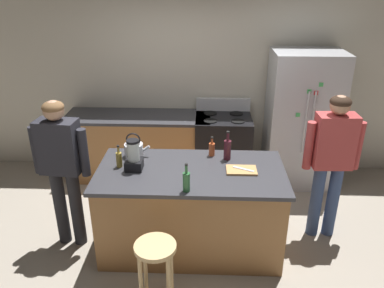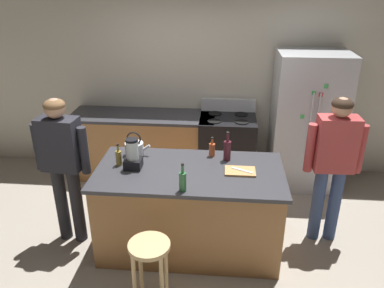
{
  "view_description": "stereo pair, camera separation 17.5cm",
  "coord_description": "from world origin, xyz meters",
  "px_view_note": "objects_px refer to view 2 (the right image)",
  "views": [
    {
      "loc": [
        0.15,
        -3.37,
        2.73
      ],
      "look_at": [
        0.0,
        0.3,
        1.07
      ],
      "focal_mm": 35.86,
      "sensor_mm": 36.0,
      "label": 1
    },
    {
      "loc": [
        0.32,
        -3.36,
        2.73
      ],
      "look_at": [
        0.0,
        0.3,
        1.07
      ],
      "focal_mm": 35.86,
      "sensor_mm": 36.0,
      "label": 2
    }
  ],
  "objects_px": {
    "person_by_sink_right": "(334,158)",
    "bottle_vinegar": "(119,157)",
    "refrigerator": "(307,122)",
    "chef_knife": "(242,170)",
    "blender_appliance": "(133,156)",
    "stove_range": "(227,148)",
    "kitchen_island": "(189,209)",
    "bottle_olive_oil": "(183,181)",
    "cutting_board": "(240,171)",
    "bar_stool": "(150,257)",
    "bottle_wine": "(227,150)",
    "person_by_island_left": "(62,159)",
    "bottle_cooking_sauce": "(212,149)",
    "tea_kettle": "(134,148)"
  },
  "relations": [
    {
      "from": "person_by_island_left",
      "to": "bottle_cooking_sauce",
      "type": "bearing_deg",
      "value": 12.34
    },
    {
      "from": "person_by_island_left",
      "to": "cutting_board",
      "type": "relative_size",
      "value": 5.43
    },
    {
      "from": "bottle_olive_oil",
      "to": "chef_knife",
      "type": "distance_m",
      "value": 0.68
    },
    {
      "from": "blender_appliance",
      "to": "kitchen_island",
      "type": "bearing_deg",
      "value": -0.1
    },
    {
      "from": "person_by_island_left",
      "to": "bottle_vinegar",
      "type": "distance_m",
      "value": 0.58
    },
    {
      "from": "bottle_wine",
      "to": "bottle_olive_oil",
      "type": "height_order",
      "value": "bottle_wine"
    },
    {
      "from": "refrigerator",
      "to": "bottle_vinegar",
      "type": "height_order",
      "value": "refrigerator"
    },
    {
      "from": "blender_appliance",
      "to": "stove_range",
      "type": "bearing_deg",
      "value": 58.11
    },
    {
      "from": "blender_appliance",
      "to": "chef_knife",
      "type": "relative_size",
      "value": 1.44
    },
    {
      "from": "kitchen_island",
      "to": "blender_appliance",
      "type": "height_order",
      "value": "blender_appliance"
    },
    {
      "from": "stove_range",
      "to": "chef_knife",
      "type": "height_order",
      "value": "stove_range"
    },
    {
      "from": "blender_appliance",
      "to": "chef_knife",
      "type": "height_order",
      "value": "blender_appliance"
    },
    {
      "from": "kitchen_island",
      "to": "cutting_board",
      "type": "height_order",
      "value": "cutting_board"
    },
    {
      "from": "person_by_sink_right",
      "to": "bottle_olive_oil",
      "type": "bearing_deg",
      "value": -155.84
    },
    {
      "from": "blender_appliance",
      "to": "cutting_board",
      "type": "distance_m",
      "value": 1.08
    },
    {
      "from": "tea_kettle",
      "to": "kitchen_island",
      "type": "bearing_deg",
      "value": -25.42
    },
    {
      "from": "kitchen_island",
      "to": "stove_range",
      "type": "distance_m",
      "value": 1.57
    },
    {
      "from": "refrigerator",
      "to": "bottle_olive_oil",
      "type": "bearing_deg",
      "value": -127.27
    },
    {
      "from": "bottle_wine",
      "to": "cutting_board",
      "type": "distance_m",
      "value": 0.31
    },
    {
      "from": "kitchen_island",
      "to": "cutting_board",
      "type": "relative_size",
      "value": 6.28
    },
    {
      "from": "stove_range",
      "to": "bottle_wine",
      "type": "height_order",
      "value": "bottle_wine"
    },
    {
      "from": "refrigerator",
      "to": "bottle_wine",
      "type": "distance_m",
      "value": 1.63
    },
    {
      "from": "refrigerator",
      "to": "person_by_island_left",
      "type": "bearing_deg",
      "value": -151.37
    },
    {
      "from": "bottle_wine",
      "to": "tea_kettle",
      "type": "height_order",
      "value": "bottle_wine"
    },
    {
      "from": "person_by_island_left",
      "to": "cutting_board",
      "type": "distance_m",
      "value": 1.81
    },
    {
      "from": "bar_stool",
      "to": "bottle_olive_oil",
      "type": "distance_m",
      "value": 0.71
    },
    {
      "from": "bottle_cooking_sauce",
      "to": "chef_knife",
      "type": "relative_size",
      "value": 0.98
    },
    {
      "from": "refrigerator",
      "to": "chef_knife",
      "type": "bearing_deg",
      "value": -120.92
    },
    {
      "from": "bottle_vinegar",
      "to": "cutting_board",
      "type": "xyz_separation_m",
      "value": [
        1.23,
        -0.05,
        -0.08
      ]
    },
    {
      "from": "kitchen_island",
      "to": "bottle_olive_oil",
      "type": "distance_m",
      "value": 0.69
    },
    {
      "from": "bottle_vinegar",
      "to": "bottle_olive_oil",
      "type": "bearing_deg",
      "value": -32.31
    },
    {
      "from": "person_by_island_left",
      "to": "tea_kettle",
      "type": "distance_m",
      "value": 0.74
    },
    {
      "from": "stove_range",
      "to": "bar_stool",
      "type": "relative_size",
      "value": 1.71
    },
    {
      "from": "stove_range",
      "to": "bottle_cooking_sauce",
      "type": "xyz_separation_m",
      "value": [
        -0.17,
        -1.18,
        0.53
      ]
    },
    {
      "from": "bar_stool",
      "to": "blender_appliance",
      "type": "bearing_deg",
      "value": 110.24
    },
    {
      "from": "refrigerator",
      "to": "cutting_board",
      "type": "relative_size",
      "value": 6.1
    },
    {
      "from": "person_by_sink_right",
      "to": "bottle_cooking_sauce",
      "type": "height_order",
      "value": "person_by_sink_right"
    },
    {
      "from": "blender_appliance",
      "to": "cutting_board",
      "type": "xyz_separation_m",
      "value": [
        1.07,
        -0.0,
        -0.12
      ]
    },
    {
      "from": "person_by_island_left",
      "to": "bottle_cooking_sauce",
      "type": "distance_m",
      "value": 1.55
    },
    {
      "from": "blender_appliance",
      "to": "bottle_olive_oil",
      "type": "distance_m",
      "value": 0.67
    },
    {
      "from": "kitchen_island",
      "to": "refrigerator",
      "type": "xyz_separation_m",
      "value": [
        1.42,
        1.5,
        0.45
      ]
    },
    {
      "from": "person_by_sink_right",
      "to": "bottle_vinegar",
      "type": "bearing_deg",
      "value": -174.25
    },
    {
      "from": "stove_range",
      "to": "bottle_olive_oil",
      "type": "xyz_separation_m",
      "value": [
        -0.4,
        -1.92,
        0.55
      ]
    },
    {
      "from": "person_by_sink_right",
      "to": "bottle_wine",
      "type": "xyz_separation_m",
      "value": [
        -1.09,
        -0.01,
        0.05
      ]
    },
    {
      "from": "chef_knife",
      "to": "bottle_wine",
      "type": "bearing_deg",
      "value": 146.33
    },
    {
      "from": "bottle_olive_oil",
      "to": "chef_knife",
      "type": "xyz_separation_m",
      "value": [
        0.55,
        0.4,
        -0.08
      ]
    },
    {
      "from": "tea_kettle",
      "to": "chef_knife",
      "type": "relative_size",
      "value": 1.25
    },
    {
      "from": "bar_stool",
      "to": "bottle_olive_oil",
      "type": "relative_size",
      "value": 2.33
    },
    {
      "from": "kitchen_island",
      "to": "bottle_wine",
      "type": "relative_size",
      "value": 5.96
    },
    {
      "from": "refrigerator",
      "to": "bar_stool",
      "type": "distance_m",
      "value": 2.89
    }
  ]
}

